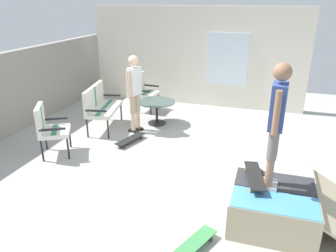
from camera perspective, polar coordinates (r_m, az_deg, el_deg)
The scene contains 12 objects.
ground_plane at distance 6.15m, azimuth 1.10°, elevation -7.00°, with size 12.00×12.00×0.10m, color #A8A8A3.
house_facade at distance 9.34m, azimuth 4.97°, elevation 12.00°, with size 0.23×6.00×2.71m.
skate_ramp at distance 4.93m, azimuth 18.26°, elevation -11.87°, with size 1.54×1.79×0.52m.
patio_bench at distance 7.72m, azimuth -11.94°, elevation 3.92°, with size 1.33×0.78×1.02m.
patio_chair_near_house at distance 8.84m, azimuth -4.46°, elevation 6.55°, with size 0.65×0.59×1.02m.
patio_chair_by_wall at distance 6.63m, azimuth -20.33°, elevation 0.06°, with size 0.81×0.79×1.02m.
patio_table at distance 7.90m, azimuth -1.99°, elevation 3.18°, with size 0.90×0.90×0.57m.
person_watching at distance 7.31m, azimuth -5.93°, elevation 6.66°, with size 0.47×0.30×1.75m.
person_skater at distance 4.26m, azimuth 18.52°, elevation 1.25°, with size 0.48×0.26×1.67m.
skateboard_by_bench at distance 6.98m, azimuth -6.61°, elevation -2.29°, with size 0.82×0.43×0.10m.
skateboard_spare at distance 4.22m, azimuth 4.34°, elevation -20.11°, with size 0.81×0.50×0.10m.
skateboard_on_ramp at distance 4.68m, azimuth 14.96°, elevation -8.44°, with size 0.82×0.35×0.10m.
Camera 1 is at (-5.19, -1.51, 2.89)m, focal length 34.71 mm.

